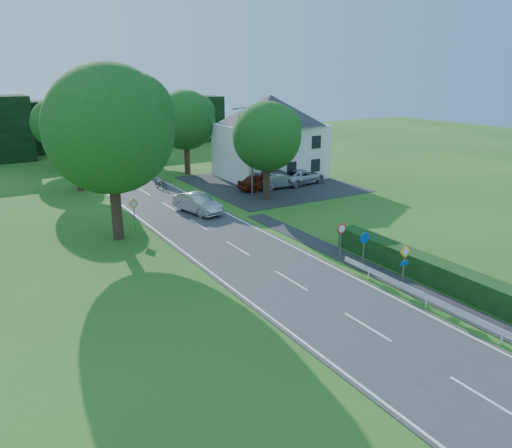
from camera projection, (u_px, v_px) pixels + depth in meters
ground at (486, 400)px, 17.54m from camera, size 160.00×160.00×0.00m
road at (223, 240)px, 33.89m from camera, size 7.00×80.00×0.04m
parking_pad at (269, 184)px, 50.44m from camera, size 14.00×16.00×0.04m
line_edge_left at (179, 248)px, 32.29m from camera, size 0.12×80.00×0.01m
line_edge_right at (264, 232)px, 35.49m from camera, size 0.12×80.00×0.01m
line_centre at (223, 240)px, 33.89m from camera, size 0.12×80.00×0.01m
tree_main at (112, 154)px, 32.49m from camera, size 9.40×9.40×11.64m
tree_left_far at (76, 146)px, 46.52m from camera, size 7.00×7.00×8.58m
tree_right_far at (186, 133)px, 53.99m from camera, size 7.40×7.40×9.09m
tree_left_back at (58, 134)px, 56.66m from camera, size 6.60×6.60×8.07m
tree_right_back at (152, 133)px, 60.27m from camera, size 6.20×6.20×7.56m
tree_right_mid at (267, 151)px, 43.36m from camera, size 7.00×7.00×8.58m
treeline_right at (128, 123)px, 74.42m from camera, size 30.00×5.00×7.00m
house_white at (270, 136)px, 52.58m from camera, size 10.60×8.40×8.60m
streetlight at (251, 147)px, 44.73m from camera, size 2.03×0.18×8.00m
sign_priority_right at (405, 259)px, 25.66m from camera, size 0.78×0.09×2.59m
sign_roundabout at (364, 244)px, 28.15m from camera, size 0.64×0.08×2.37m
sign_speed_limit at (341, 233)px, 29.75m from camera, size 0.64×0.11×2.37m
sign_priority_left at (134, 208)px, 35.25m from camera, size 0.78×0.09×2.44m
moving_car at (198, 203)px, 40.00m from camera, size 2.68×5.04×1.58m
motorcycle at (161, 184)px, 48.08m from camera, size 1.11×2.03×1.01m
parked_car_red at (260, 182)px, 47.73m from camera, size 4.33×1.78×1.47m
parked_car_silver_a at (279, 180)px, 48.51m from camera, size 4.48×1.83×1.44m
parked_car_grey at (278, 177)px, 49.54m from camera, size 5.91×3.25×1.62m
parked_car_silver_b at (302, 176)px, 50.27m from camera, size 5.57×3.25×1.46m
parasol at (258, 183)px, 45.98m from camera, size 2.40×2.44×2.05m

